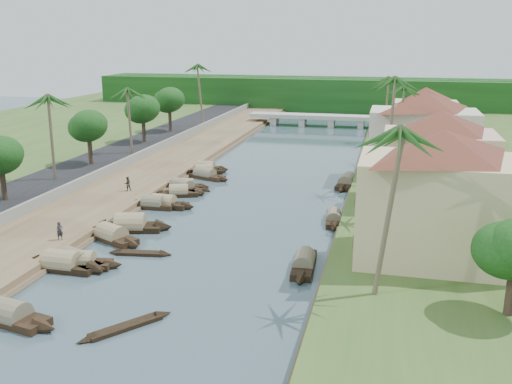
% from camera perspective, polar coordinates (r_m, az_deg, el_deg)
% --- Properties ---
extents(ground, '(220.00, 220.00, 0.00)m').
position_cam_1_polar(ground, '(51.42, -4.61, -5.27)').
color(ground, '#3C505A').
rests_on(ground, ground).
extents(left_bank, '(10.00, 180.00, 0.80)m').
position_cam_1_polar(left_bank, '(74.83, -11.56, 1.36)').
color(left_bank, brown).
rests_on(left_bank, ground).
extents(right_bank, '(16.00, 180.00, 1.20)m').
position_cam_1_polar(right_bank, '(68.06, 16.24, -0.16)').
color(right_bank, '#325120').
rests_on(right_bank, ground).
extents(road, '(8.00, 180.00, 1.40)m').
position_cam_1_polar(road, '(78.69, -17.20, 1.88)').
color(road, black).
rests_on(road, ground).
extents(retaining_wall, '(0.40, 180.00, 1.10)m').
position_cam_1_polar(retaining_wall, '(76.47, -14.46, 2.21)').
color(retaining_wall, slate).
rests_on(retaining_wall, left_bank).
extents(treeline, '(120.00, 14.00, 8.00)m').
position_cam_1_polar(treeline, '(147.15, 7.63, 9.69)').
color(treeline, '#11390F').
rests_on(treeline, ground).
extents(bridge, '(28.00, 4.00, 2.40)m').
position_cam_1_polar(bridge, '(119.78, 6.15, 7.38)').
color(bridge, '#A5A59A').
rests_on(bridge, ground).
extents(building_near, '(14.85, 14.85, 10.20)m').
position_cam_1_polar(building_near, '(45.37, 17.82, -0.31)').
color(building_near, '#CEB88A').
rests_on(building_near, right_bank).
extents(building_mid, '(14.11, 14.11, 9.70)m').
position_cam_1_polar(building_mid, '(61.05, 17.77, 3.33)').
color(building_mid, '#DCAB9C').
rests_on(building_mid, right_bank).
extents(building_far, '(15.59, 15.59, 10.20)m').
position_cam_1_polar(building_far, '(74.70, 16.33, 5.72)').
color(building_far, beige).
rests_on(building_far, right_bank).
extents(building_distant, '(12.62, 12.62, 9.20)m').
position_cam_1_polar(building_distant, '(94.59, 16.43, 7.30)').
color(building_distant, '#CEB88A').
rests_on(building_distant, right_bank).
extents(sampan_0, '(8.63, 3.37, 2.23)m').
position_cam_1_polar(sampan_0, '(41.40, -23.60, -11.24)').
color(sampan_0, black).
rests_on(sampan_0, ground).
extents(sampan_1, '(7.85, 2.12, 2.32)m').
position_cam_1_polar(sampan_1, '(48.41, -18.75, -6.88)').
color(sampan_1, black).
rests_on(sampan_1, ground).
extents(sampan_2, '(7.54, 2.74, 1.99)m').
position_cam_1_polar(sampan_2, '(48.40, -17.33, -6.77)').
color(sampan_2, black).
rests_on(sampan_2, ground).
extents(sampan_3, '(7.12, 4.20, 1.96)m').
position_cam_1_polar(sampan_3, '(48.86, -17.56, -6.58)').
color(sampan_3, black).
rests_on(sampan_3, ground).
extents(sampan_4, '(7.76, 4.92, 2.22)m').
position_cam_1_polar(sampan_4, '(53.77, -14.22, -4.30)').
color(sampan_4, black).
rests_on(sampan_4, ground).
extents(sampan_5, '(8.49, 3.91, 2.59)m').
position_cam_1_polar(sampan_5, '(56.13, -12.43, -3.34)').
color(sampan_5, black).
rests_on(sampan_5, ground).
extents(sampan_6, '(6.64, 1.84, 2.01)m').
position_cam_1_polar(sampan_6, '(62.84, -10.24, -1.23)').
color(sampan_6, black).
rests_on(sampan_6, ground).
extents(sampan_7, '(7.67, 2.02, 2.05)m').
position_cam_1_polar(sampan_7, '(63.00, -9.26, -1.14)').
color(sampan_7, black).
rests_on(sampan_7, ground).
extents(sampan_8, '(6.49, 3.44, 2.00)m').
position_cam_1_polar(sampan_8, '(67.06, -7.72, -0.07)').
color(sampan_8, black).
rests_on(sampan_8, ground).
extents(sampan_9, '(7.89, 5.02, 2.06)m').
position_cam_1_polar(sampan_9, '(69.41, -7.40, 0.47)').
color(sampan_9, black).
rests_on(sampan_9, ground).
extents(sampan_10, '(6.44, 2.30, 1.81)m').
position_cam_1_polar(sampan_10, '(70.14, -7.14, 0.62)').
color(sampan_10, black).
rests_on(sampan_10, ground).
extents(sampan_11, '(6.65, 4.77, 2.00)m').
position_cam_1_polar(sampan_11, '(77.26, -5.26, 2.05)').
color(sampan_11, black).
rests_on(sampan_11, ground).
extents(sampan_12, '(8.11, 4.40, 1.97)m').
position_cam_1_polar(sampan_12, '(75.20, -5.14, 1.69)').
color(sampan_12, black).
rests_on(sampan_12, ground).
extents(sampan_13, '(6.67, 1.65, 1.88)m').
position_cam_1_polar(sampan_13, '(79.57, -5.00, 2.44)').
color(sampan_13, black).
rests_on(sampan_13, ground).
extents(sampan_14, '(1.94, 8.06, 1.97)m').
position_cam_1_polar(sampan_14, '(46.30, 4.82, -7.12)').
color(sampan_14, black).
rests_on(sampan_14, ground).
extents(sampan_15, '(2.11, 6.78, 1.85)m').
position_cam_1_polar(sampan_15, '(57.55, 7.76, -2.67)').
color(sampan_15, black).
rests_on(sampan_15, ground).
extents(sampan_16, '(2.70, 8.87, 2.14)m').
position_cam_1_polar(sampan_16, '(72.13, 9.10, 0.97)').
color(sampan_16, black).
rests_on(sampan_16, ground).
extents(canoe_0, '(4.81, 5.82, 0.88)m').
position_cam_1_polar(canoe_0, '(38.27, -12.88, -13.03)').
color(canoe_0, black).
rests_on(canoe_0, ground).
extents(canoe_1, '(5.68, 1.67, 0.91)m').
position_cam_1_polar(canoe_1, '(49.93, -11.50, -6.05)').
color(canoe_1, black).
rests_on(canoe_1, ground).
extents(canoe_2, '(5.42, 3.42, 0.83)m').
position_cam_1_polar(canoe_2, '(70.45, -6.16, 0.47)').
color(canoe_2, black).
rests_on(canoe_2, ground).
extents(palm_0, '(3.20, 3.20, 12.75)m').
position_cam_1_polar(palm_0, '(36.73, 13.06, 5.68)').
color(palm_0, '#73644C').
rests_on(palm_0, ground).
extents(palm_1, '(3.20, 3.20, 10.00)m').
position_cam_1_polar(palm_1, '(53.41, 14.25, 5.61)').
color(palm_1, '#73644C').
rests_on(palm_1, ground).
extents(palm_2, '(3.20, 3.20, 13.79)m').
position_cam_1_polar(palm_2, '(67.05, 13.53, 10.68)').
color(palm_2, '#73644C').
rests_on(palm_2, ground).
extents(palm_3, '(3.20, 3.20, 11.41)m').
position_cam_1_polar(palm_3, '(84.59, 14.22, 9.96)').
color(palm_3, '#73644C').
rests_on(palm_3, ground).
extents(palm_5, '(3.20, 3.20, 11.43)m').
position_cam_1_polar(palm_5, '(71.40, -20.12, 8.77)').
color(palm_5, '#73644C').
rests_on(palm_5, ground).
extents(palm_6, '(3.20, 3.20, 10.82)m').
position_cam_1_polar(palm_6, '(85.13, -12.65, 9.83)').
color(palm_6, '#73644C').
rests_on(palm_6, ground).
extents(palm_7, '(3.20, 3.20, 11.53)m').
position_cam_1_polar(palm_7, '(101.97, 13.04, 10.93)').
color(palm_7, '#73644C').
rests_on(palm_7, ground).
extents(palm_8, '(3.20, 3.20, 12.92)m').
position_cam_1_polar(palm_8, '(110.31, -5.52, 12.34)').
color(palm_8, '#73644C').
rests_on(palm_8, ground).
extents(tree_2, '(4.59, 4.59, 6.63)m').
position_cam_1_polar(tree_2, '(64.59, -24.23, 3.27)').
color(tree_2, '#473628').
rests_on(tree_2, ground).
extents(tree_3, '(4.80, 4.80, 7.12)m').
position_cam_1_polar(tree_3, '(79.23, -16.42, 6.29)').
color(tree_3, '#473628').
rests_on(tree_3, ground).
extents(tree_4, '(5.20, 5.20, 7.47)m').
position_cam_1_polar(tree_4, '(94.35, -11.26, 8.08)').
color(tree_4, '#473628').
rests_on(tree_4, ground).
extents(tree_5, '(5.13, 5.13, 7.71)m').
position_cam_1_polar(tree_5, '(104.69, -8.67, 9.02)').
color(tree_5, '#473628').
rests_on(tree_5, ground).
extents(tree_6, '(4.22, 4.22, 6.80)m').
position_cam_1_polar(tree_6, '(77.37, 19.97, 5.56)').
color(tree_6, '#473628').
rests_on(tree_6, ground).
extents(person_near, '(0.65, 0.72, 1.64)m').
position_cam_1_polar(person_near, '(52.71, -19.03, -3.70)').
color(person_near, '#26252C').
rests_on(person_near, left_bank).
extents(person_far, '(1.04, 1.02, 1.68)m').
position_cam_1_polar(person_far, '(67.21, -12.73, 0.81)').
color(person_far, '#393828').
rests_on(person_far, left_bank).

